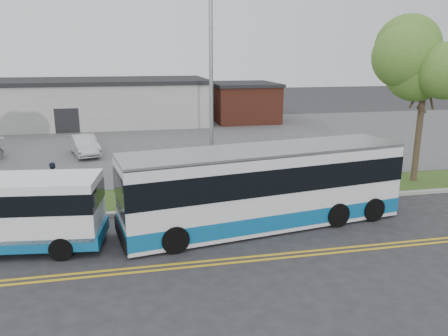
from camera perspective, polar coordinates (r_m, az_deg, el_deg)
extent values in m
plane|color=#28282B|center=(18.10, -9.40, -7.02)|extent=(140.00, 140.00, 0.00)
cube|color=gold|center=(14.58, -8.62, -12.50)|extent=(70.00, 0.12, 0.01)
cube|color=gold|center=(14.32, -8.55, -13.04)|extent=(70.00, 0.12, 0.01)
cube|color=#9E9B93|center=(19.10, -9.57, -5.61)|extent=(80.00, 0.30, 0.15)
cube|color=#2B4818|center=(20.81, -9.80, -3.99)|extent=(80.00, 3.30, 0.10)
cube|color=#4C4C4F|center=(34.47, -10.81, 3.38)|extent=(80.00, 25.00, 0.10)
cube|color=#9E9E99|center=(44.41, -19.10, 7.86)|extent=(25.00, 10.00, 4.00)
cube|color=black|center=(44.24, -19.33, 10.65)|extent=(25.40, 10.40, 0.35)
cube|color=black|center=(39.65, -19.81, 5.76)|extent=(2.00, 0.15, 2.20)
cube|color=brown|center=(44.51, 2.54, 8.39)|extent=(6.00, 7.00, 3.60)
cube|color=black|center=(44.34, 2.57, 10.90)|extent=(6.30, 7.30, 0.30)
cylinder|color=#3D2A21|center=(24.96, 24.03, 3.81)|extent=(0.32, 0.32, 4.76)
ellipsoid|color=#436A25|center=(24.62, 24.95, 12.38)|extent=(5.20, 5.20, 4.42)
cylinder|color=gray|center=(20.04, -1.68, 9.56)|extent=(0.18, 0.18, 9.50)
cube|color=#0D5B92|center=(17.06, -26.05, -7.89)|extent=(6.57, 2.91, 0.47)
cube|color=white|center=(16.35, -23.10, -4.49)|extent=(4.35, 2.64, 1.96)
cube|color=black|center=(16.25, -23.22, -3.40)|extent=(4.37, 2.68, 0.70)
cylinder|color=black|center=(15.60, -20.47, -9.86)|extent=(0.81, 0.36, 0.79)
cylinder|color=black|center=(17.40, -18.76, -7.14)|extent=(0.81, 0.36, 0.79)
cube|color=silver|center=(17.18, 5.27, -2.50)|extent=(11.42, 4.30, 2.94)
cube|color=#0D5B92|center=(17.51, 5.19, -5.67)|extent=(11.45, 4.32, 0.61)
cube|color=black|center=(17.03, 5.32, -0.70)|extent=(11.47, 4.34, 0.96)
cube|color=black|center=(15.52, -13.36, -3.36)|extent=(0.47, 2.32, 1.62)
cube|color=black|center=(16.01, -13.30, -8.40)|extent=(0.53, 2.52, 0.51)
cube|color=gray|center=(16.81, 5.39, 2.37)|extent=(11.42, 4.30, 0.12)
cylinder|color=black|center=(15.20, -6.43, -9.25)|extent=(1.01, 0.48, 0.97)
cylinder|color=black|center=(17.36, -8.48, -6.22)|extent=(1.01, 0.48, 0.97)
cylinder|color=black|center=(17.88, 14.56, -5.91)|extent=(1.01, 0.48, 0.97)
cylinder|color=black|center=(19.75, 10.54, -3.71)|extent=(1.01, 0.48, 0.97)
cylinder|color=black|center=(18.90, 18.84, -5.11)|extent=(1.01, 0.48, 0.97)
cylinder|color=black|center=(20.68, 14.62, -3.11)|extent=(1.01, 0.48, 0.97)
imported|color=black|center=(21.88, -21.38, -1.43)|extent=(0.62, 0.41, 1.69)
imported|color=#ACB0B4|center=(30.47, -17.77, 2.86)|extent=(2.48, 4.31, 1.34)
sphere|color=white|center=(21.89, -22.09, -3.36)|extent=(0.32, 0.32, 0.32)
sphere|color=white|center=(22.26, -20.36, -2.91)|extent=(0.32, 0.32, 0.32)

